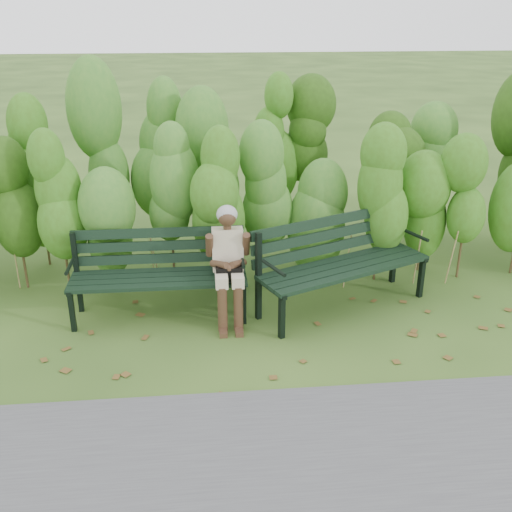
{
  "coord_description": "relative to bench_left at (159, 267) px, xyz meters",
  "views": [
    {
      "loc": [
        -0.55,
        -5.31,
        3.14
      ],
      "look_at": [
        0.0,
        0.35,
        0.75
      ],
      "focal_mm": 42.0,
      "sensor_mm": 36.0,
      "label": 1
    }
  ],
  "objects": [
    {
      "name": "seated_woman",
      "position": [
        0.74,
        -0.19,
        0.17
      ],
      "size": [
        0.46,
        0.68,
        1.24
      ],
      "color": "beige",
      "rests_on": "ground"
    },
    {
      "name": "leaf_litter",
      "position": [
        1.66,
        -0.49,
        -0.54
      ],
      "size": [
        5.97,
        2.27,
        0.01
      ],
      "color": "brown",
      "rests_on": "ground"
    },
    {
      "name": "footpath",
      "position": [
        1.02,
        -2.82,
        -0.54
      ],
      "size": [
        60.0,
        2.5,
        0.01
      ],
      "primitive_type": "cube",
      "color": "#474749",
      "rests_on": "ground"
    },
    {
      "name": "hedge_band",
      "position": [
        1.02,
        1.24,
        0.71
      ],
      "size": [
        11.04,
        1.67,
        2.42
      ],
      "color": "#47381E",
      "rests_on": "ground"
    },
    {
      "name": "ground",
      "position": [
        1.02,
        -0.62,
        -0.55
      ],
      "size": [
        80.0,
        80.0,
        0.0
      ],
      "primitive_type": "plane",
      "color": "#2B4519"
    },
    {
      "name": "bench_right",
      "position": [
        1.97,
        0.03,
        0.04
      ],
      "size": [
        2.07,
        1.39,
        0.99
      ],
      "color": "black",
      "rests_on": "ground"
    },
    {
      "name": "bench_left",
      "position": [
        0.0,
        0.0,
        0.0
      ],
      "size": [
        1.86,
        0.61,
        0.93
      ],
      "color": "black",
      "rests_on": "ground"
    }
  ]
}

